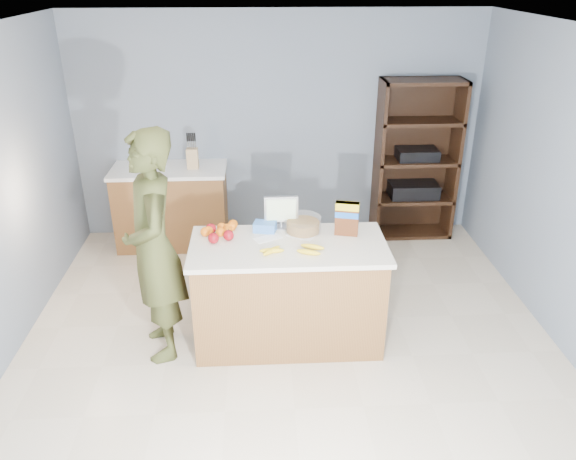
{
  "coord_description": "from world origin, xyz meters",
  "views": [
    {
      "loc": [
        -0.21,
        -3.64,
        2.9
      ],
      "look_at": [
        0.0,
        0.35,
        1.0
      ],
      "focal_mm": 35.0,
      "sensor_mm": 36.0,
      "label": 1
    }
  ],
  "objects_px": {
    "counter_peninsula": "(288,296)",
    "person": "(154,248)",
    "tv": "(281,210)",
    "cereal_box": "(347,216)",
    "shelving_unit": "(415,162)"
  },
  "relations": [
    {
      "from": "shelving_unit",
      "to": "tv",
      "type": "xyz_separation_m",
      "value": [
        -1.59,
        -1.74,
        0.19
      ]
    },
    {
      "from": "tv",
      "to": "cereal_box",
      "type": "xyz_separation_m",
      "value": [
        0.52,
        -0.16,
        0.01
      ]
    },
    {
      "from": "cereal_box",
      "to": "shelving_unit",
      "type": "bearing_deg",
      "value": 60.64
    },
    {
      "from": "person",
      "to": "tv",
      "type": "height_order",
      "value": "person"
    },
    {
      "from": "shelving_unit",
      "to": "tv",
      "type": "relative_size",
      "value": 6.38
    },
    {
      "from": "counter_peninsula",
      "to": "tv",
      "type": "relative_size",
      "value": 5.53
    },
    {
      "from": "shelving_unit",
      "to": "person",
      "type": "distance_m",
      "value": 3.35
    },
    {
      "from": "shelving_unit",
      "to": "tv",
      "type": "bearing_deg",
      "value": -132.42
    },
    {
      "from": "shelving_unit",
      "to": "tv",
      "type": "distance_m",
      "value": 2.37
    },
    {
      "from": "counter_peninsula",
      "to": "shelving_unit",
      "type": "relative_size",
      "value": 0.87
    },
    {
      "from": "person",
      "to": "cereal_box",
      "type": "bearing_deg",
      "value": 82.83
    },
    {
      "from": "person",
      "to": "cereal_box",
      "type": "distance_m",
      "value": 1.54
    },
    {
      "from": "counter_peninsula",
      "to": "person",
      "type": "height_order",
      "value": "person"
    },
    {
      "from": "person",
      "to": "cereal_box",
      "type": "xyz_separation_m",
      "value": [
        1.52,
        0.22,
        0.13
      ]
    },
    {
      "from": "counter_peninsula",
      "to": "tv",
      "type": "xyz_separation_m",
      "value": [
        -0.04,
        0.31,
        0.64
      ]
    }
  ]
}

